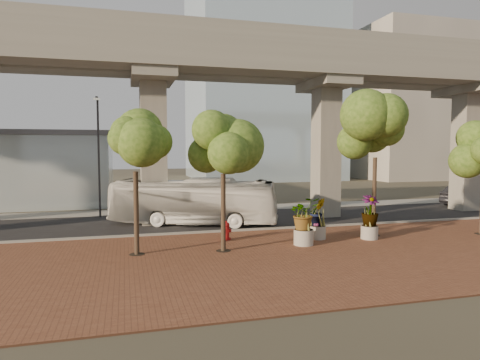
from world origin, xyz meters
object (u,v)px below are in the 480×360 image
object	(u,v)px
fire_hydrant	(226,231)
planter_front	(304,216)
parked_car	(466,196)
transit_bus	(194,202)

from	to	relation	value
fire_hydrant	planter_front	size ratio (longest dim) A/B	0.41
fire_hydrant	planter_front	distance (m)	4.17
parked_car	planter_front	world-z (taller)	planter_front
transit_bus	parked_car	xyz separation A→B (m)	(23.79, 3.22, -0.61)
fire_hydrant	transit_bus	bearing A→B (deg)	100.21
parked_car	planter_front	size ratio (longest dim) A/B	2.18
fire_hydrant	planter_front	bearing A→B (deg)	-32.49
transit_bus	planter_front	world-z (taller)	transit_bus
transit_bus	planter_front	xyz separation A→B (m)	(4.33, -7.23, 0.04)
parked_car	planter_front	xyz separation A→B (m)	(-19.46, -10.45, 0.65)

